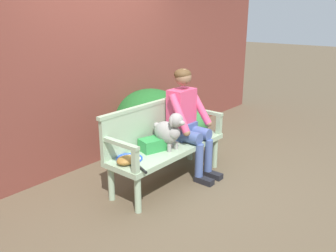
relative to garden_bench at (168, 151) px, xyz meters
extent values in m
plane|color=brown|center=(0.00, 0.00, -0.40)|extent=(40.00, 40.00, 0.00)
cube|color=brown|center=(0.00, 1.30, 0.76)|extent=(8.00, 0.30, 2.33)
ellipsoid|color=#337538|center=(1.33, 0.89, -0.12)|extent=(1.17, 0.97, 0.56)
ellipsoid|color=#1E5B23|center=(0.68, 0.90, 0.05)|extent=(1.11, 1.09, 0.91)
ellipsoid|color=#337538|center=(1.24, 0.93, -0.12)|extent=(0.96, 0.83, 0.58)
cube|color=#9EB793|center=(0.00, 0.00, 0.03)|extent=(1.61, 0.52, 0.06)
cylinder|color=#9EB793|center=(-0.73, -0.20, -0.20)|extent=(0.07, 0.07, 0.40)
cylinder|color=#9EB793|center=(0.73, -0.20, -0.20)|extent=(0.07, 0.07, 0.40)
cylinder|color=#9EB793|center=(-0.73, 0.20, -0.20)|extent=(0.07, 0.07, 0.40)
cylinder|color=#9EB793|center=(0.73, 0.20, -0.20)|extent=(0.07, 0.07, 0.40)
cube|color=#9EB793|center=(0.00, 0.23, 0.29)|extent=(1.61, 0.05, 0.46)
cube|color=#9EB793|center=(0.00, 0.23, 0.54)|extent=(1.65, 0.06, 0.04)
cube|color=#9EB793|center=(-0.77, -0.22, 0.18)|extent=(0.06, 0.06, 0.24)
cube|color=#9EB793|center=(-0.77, 0.00, 0.32)|extent=(0.06, 0.52, 0.04)
cube|color=#9EB793|center=(0.77, -0.22, 0.18)|extent=(0.06, 0.06, 0.24)
cube|color=#9EB793|center=(0.77, 0.00, 0.32)|extent=(0.06, 0.52, 0.04)
cube|color=black|center=(0.25, -0.36, -0.37)|extent=(0.10, 0.24, 0.07)
cylinder|color=#475B93|center=(0.25, -0.28, -0.13)|extent=(0.10, 0.10, 0.41)
cylinder|color=#475B93|center=(0.25, -0.12, 0.14)|extent=(0.15, 0.33, 0.15)
cube|color=black|center=(0.45, -0.36, -0.37)|extent=(0.10, 0.24, 0.07)
cylinder|color=#475B93|center=(0.45, -0.28, -0.13)|extent=(0.10, 0.10, 0.41)
cylinder|color=#475B93|center=(0.45, -0.12, 0.14)|extent=(0.15, 0.33, 0.15)
cube|color=#475B93|center=(0.35, 0.05, 0.16)|extent=(0.32, 0.24, 0.20)
cube|color=#E04770|center=(0.35, 0.07, 0.42)|extent=(0.34, 0.22, 0.52)
cylinder|color=#E04770|center=(0.14, -0.06, 0.44)|extent=(0.14, 0.34, 0.45)
sphere|color=#936B4C|center=(0.12, -0.18, 0.24)|extent=(0.09, 0.09, 0.09)
cylinder|color=#E04770|center=(0.56, -0.06, 0.44)|extent=(0.14, 0.34, 0.45)
sphere|color=#936B4C|center=(0.58, -0.18, 0.24)|extent=(0.09, 0.09, 0.09)
sphere|color=#936B4C|center=(0.35, 0.05, 0.83)|extent=(0.20, 0.20, 0.20)
ellipsoid|color=#51381E|center=(0.35, 0.06, 0.86)|extent=(0.21, 0.21, 0.14)
cylinder|color=gray|center=(-0.13, -0.12, 0.10)|extent=(0.05, 0.05, 0.09)
cylinder|color=gray|center=(-0.01, -0.13, 0.10)|extent=(0.05, 0.05, 0.09)
cylinder|color=gray|center=(-0.12, 0.07, 0.10)|extent=(0.05, 0.05, 0.09)
cylinder|color=gray|center=(0.00, 0.06, 0.10)|extent=(0.05, 0.05, 0.09)
ellipsoid|color=gray|center=(-0.07, -0.03, 0.26)|extent=(0.22, 0.33, 0.26)
sphere|color=gray|center=(-0.07, -0.14, 0.28)|extent=(0.15, 0.15, 0.15)
sphere|color=gray|center=(-0.07, -0.18, 0.43)|extent=(0.16, 0.16, 0.16)
ellipsoid|color=gray|center=(-0.07, -0.25, 0.42)|extent=(0.07, 0.10, 0.06)
ellipsoid|color=gray|center=(-0.14, -0.16, 0.42)|extent=(0.05, 0.04, 0.12)
ellipsoid|color=gray|center=(0.00, -0.17, 0.42)|extent=(0.05, 0.04, 0.12)
sphere|color=gray|center=(-0.06, 0.12, 0.31)|extent=(0.07, 0.07, 0.07)
torus|color=blue|center=(-0.57, 0.07, 0.07)|extent=(0.37, 0.37, 0.02)
cylinder|color=silver|center=(-0.57, 0.07, 0.06)|extent=(0.25, 0.25, 0.00)
cube|color=blue|center=(-0.63, -0.08, 0.08)|extent=(0.06, 0.08, 0.02)
cylinder|color=black|center=(-0.68, -0.22, 0.08)|extent=(0.10, 0.22, 0.03)
ellipsoid|color=#9E6B2D|center=(-0.68, 0.00, 0.11)|extent=(0.25, 0.21, 0.09)
cube|color=#2D8E42|center=(-0.21, 0.05, 0.13)|extent=(0.33, 0.27, 0.14)
camera|label=1|loc=(-3.00, -2.49, 1.57)|focal=37.72mm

